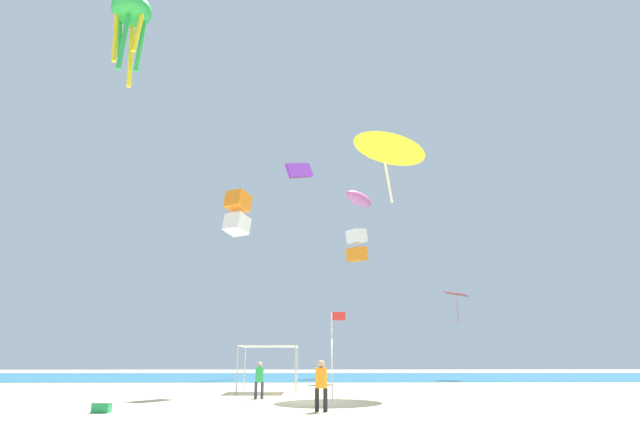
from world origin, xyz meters
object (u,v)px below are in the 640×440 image
object	(u,v)px
kite_box_white	(357,245)
kite_box_orange	(237,213)
kite_octopus_green	(131,14)
kite_diamond_red	(456,296)
banner_flag	(334,347)
kite_inflatable_pink	(359,199)
canopy_tent	(269,348)
cooler_box	(102,407)
kite_delta_yellow	(390,144)
person_near_tent	(321,381)
person_leftmost	(259,377)
kite_parafoil_purple	(300,171)

from	to	relation	value
kite_box_white	kite_box_orange	distance (m)	14.71
kite_octopus_green	kite_diamond_red	world-z (taller)	kite_octopus_green
banner_flag	kite_inflatable_pink	distance (m)	32.79
kite_inflatable_pink	kite_box_white	bearing A→B (deg)	28.36
canopy_tent	kite_box_orange	distance (m)	7.59
cooler_box	kite_diamond_red	size ratio (longest dim) A/B	0.21
cooler_box	kite_inflatable_pink	size ratio (longest dim) A/B	0.12
kite_inflatable_pink	kite_delta_yellow	bearing A→B (deg)	34.65
banner_flag	kite_box_orange	bearing A→B (deg)	134.31
cooler_box	kite_diamond_red	world-z (taller)	kite_diamond_red
banner_flag	kite_box_white	xyz separation A→B (m)	(2.68, 17.65, 8.31)
banner_flag	kite_box_white	bearing A→B (deg)	81.35
person_near_tent	canopy_tent	bearing A→B (deg)	121.68
kite_diamond_red	kite_box_orange	size ratio (longest dim) A/B	1.10
person_leftmost	kite_diamond_red	bearing A→B (deg)	-130.55
person_leftmost	kite_delta_yellow	size ratio (longest dim) A/B	0.36
kite_box_white	kite_parafoil_purple	size ratio (longest dim) A/B	0.60
kite_box_white	kite_octopus_green	xyz separation A→B (m)	(-14.46, -13.56, 11.03)
canopy_tent	banner_flag	distance (m)	7.24
person_leftmost	kite_box_orange	world-z (taller)	kite_box_orange
cooler_box	canopy_tent	bearing A→B (deg)	64.58
kite_parafoil_purple	kite_diamond_red	distance (m)	20.78
kite_box_white	kite_inflatable_pink	size ratio (longest dim) A/B	0.57
cooler_box	kite_box_white	world-z (taller)	kite_box_white
kite_delta_yellow	kite_inflatable_pink	distance (m)	23.12
kite_octopus_green	kite_delta_yellow	size ratio (longest dim) A/B	1.22
kite_diamond_red	kite_inflatable_pink	bearing A→B (deg)	76.61
kite_delta_yellow	kite_diamond_red	xyz separation A→B (m)	(7.91, 15.84, -7.02)
kite_octopus_green	kite_box_orange	bearing A→B (deg)	-144.89
kite_box_white	kite_delta_yellow	world-z (taller)	kite_delta_yellow
cooler_box	person_near_tent	bearing A→B (deg)	1.26
kite_box_white	kite_box_orange	xyz separation A→B (m)	(-7.74, -12.47, -1.00)
cooler_box	kite_delta_yellow	distance (m)	20.15
canopy_tent	kite_octopus_green	size ratio (longest dim) A/B	0.55
canopy_tent	kite_inflatable_pink	xyz separation A→B (m)	(7.25, 21.95, 15.73)
person_leftmost	kite_inflatable_pink	size ratio (longest dim) A/B	0.33
kite_parafoil_purple	kite_diamond_red	world-z (taller)	kite_parafoil_purple
kite_box_white	kite_parafoil_purple	distance (m)	15.51
kite_parafoil_purple	banner_flag	bearing A→B (deg)	33.42
kite_inflatable_pink	kite_octopus_green	bearing A→B (deg)	2.54
person_leftmost	kite_delta_yellow	world-z (taller)	kite_delta_yellow
kite_box_white	kite_parafoil_purple	world-z (taller)	kite_parafoil_purple
kite_parafoil_purple	kite_inflatable_pink	world-z (taller)	kite_parafoil_purple
person_leftmost	kite_box_white	xyz separation A→B (m)	(5.93, 15.45, 9.56)
cooler_box	kite_parafoil_purple	world-z (taller)	kite_parafoil_purple
canopy_tent	kite_parafoil_purple	size ratio (longest dim) A/B	0.66
kite_inflatable_pink	kite_diamond_red	xyz separation A→B (m)	(7.56, -6.92, -11.07)
person_near_tent	kite_delta_yellow	bearing A→B (deg)	80.94
canopy_tent	kite_delta_yellow	size ratio (longest dim) A/B	0.68
person_near_tent	cooler_box	world-z (taller)	person_near_tent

